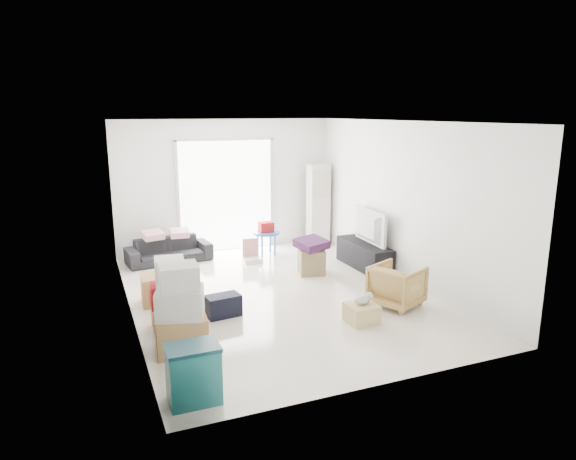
% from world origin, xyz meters
% --- Properties ---
extents(room_shell, '(4.98, 6.48, 3.18)m').
position_xyz_m(room_shell, '(0.00, 0.00, 1.35)').
color(room_shell, beige).
rests_on(room_shell, ground).
extents(sliding_door, '(2.10, 0.04, 2.33)m').
position_xyz_m(sliding_door, '(0.00, 2.98, 1.24)').
color(sliding_door, white).
rests_on(sliding_door, room_shell).
extents(ac_tower, '(0.45, 0.30, 1.75)m').
position_xyz_m(ac_tower, '(1.95, 2.65, 0.88)').
color(ac_tower, beige).
rests_on(ac_tower, room_shell).
extents(tv_console, '(0.43, 1.42, 0.47)m').
position_xyz_m(tv_console, '(2.00, 0.75, 0.24)').
color(tv_console, black).
rests_on(tv_console, room_shell).
extents(television, '(0.66, 1.10, 0.14)m').
position_xyz_m(television, '(2.00, 0.75, 0.54)').
color(television, black).
rests_on(television, tv_console).
extents(sofa, '(1.64, 0.65, 0.63)m').
position_xyz_m(sofa, '(-1.30, 2.50, 0.31)').
color(sofa, black).
rests_on(sofa, room_shell).
extents(pillow_left, '(0.50, 0.43, 0.13)m').
position_xyz_m(pillow_left, '(-1.59, 2.52, 0.69)').
color(pillow_left, '#D49BA8').
rests_on(pillow_left, sofa).
extents(pillow_right, '(0.39, 0.32, 0.13)m').
position_xyz_m(pillow_right, '(-1.08, 2.51, 0.69)').
color(pillow_right, '#D49BA8').
rests_on(pillow_right, sofa).
extents(armchair, '(0.85, 0.87, 0.69)m').
position_xyz_m(armchair, '(1.46, -1.12, 0.35)').
color(armchair, tan).
rests_on(armchair, room_shell).
extents(storage_bins, '(0.53, 0.37, 0.61)m').
position_xyz_m(storage_bins, '(-1.90, -2.57, 0.30)').
color(storage_bins, '#1C6A6C').
rests_on(storage_bins, room_shell).
extents(box_stack_a, '(0.65, 0.58, 1.10)m').
position_xyz_m(box_stack_a, '(-1.80, -1.40, 0.49)').
color(box_stack_a, olive).
rests_on(box_stack_a, room_shell).
extents(box_stack_b, '(0.55, 0.49, 1.00)m').
position_xyz_m(box_stack_b, '(-1.80, -0.73, 0.43)').
color(box_stack_b, olive).
rests_on(box_stack_b, room_shell).
extents(box_stack_c, '(0.61, 0.51, 0.43)m').
position_xyz_m(box_stack_c, '(-1.77, 0.35, 0.21)').
color(box_stack_c, olive).
rests_on(box_stack_c, room_shell).
extents(loose_box, '(0.51, 0.51, 0.39)m').
position_xyz_m(loose_box, '(-1.51, 0.47, 0.19)').
color(loose_box, olive).
rests_on(loose_box, room_shell).
extents(duffel_bag, '(0.52, 0.35, 0.31)m').
position_xyz_m(duffel_bag, '(-1.05, -0.52, 0.15)').
color(duffel_bag, black).
rests_on(duffel_bag, room_shell).
extents(ottoman, '(0.53, 0.53, 0.44)m').
position_xyz_m(ottoman, '(0.94, 0.80, 0.22)').
color(ottoman, olive).
rests_on(ottoman, room_shell).
extents(blanket, '(0.59, 0.59, 0.14)m').
position_xyz_m(blanket, '(0.94, 0.80, 0.51)').
color(blanket, '#3E1A42').
rests_on(blanket, ottoman).
extents(kids_table, '(0.55, 0.55, 0.67)m').
position_xyz_m(kids_table, '(0.61, 2.28, 0.48)').
color(kids_table, '#1D56B2').
rests_on(kids_table, room_shell).
extents(toy_walker, '(0.35, 0.32, 0.44)m').
position_xyz_m(toy_walker, '(0.18, 1.91, 0.12)').
color(toy_walker, silver).
rests_on(toy_walker, room_shell).
extents(wood_crate, '(0.41, 0.41, 0.26)m').
position_xyz_m(wood_crate, '(0.66, -1.47, 0.13)').
color(wood_crate, '#DEC480').
rests_on(wood_crate, room_shell).
extents(plush_bunny, '(0.30, 0.17, 0.15)m').
position_xyz_m(plush_bunny, '(0.69, -1.46, 0.33)').
color(plush_bunny, '#B2ADA8').
rests_on(plush_bunny, wood_crate).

